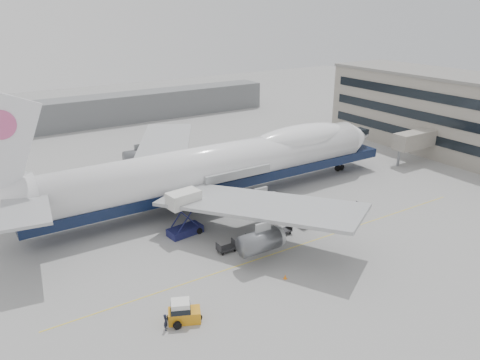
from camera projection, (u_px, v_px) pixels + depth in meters
ground at (266, 229)px, 62.91m from camera, size 260.00×260.00×0.00m
apron_line at (294, 247)px, 58.18m from camera, size 60.00×0.15×0.01m
hangar at (62, 115)px, 111.81m from camera, size 110.00×8.00×7.00m
airliner at (224, 164)px, 70.71m from camera, size 67.00×55.30×19.98m
catering_truck at (184, 210)px, 60.31m from camera, size 4.76×3.53×6.00m
baggage_tug at (183, 312)px, 44.28m from camera, size 3.45×2.73×2.23m
ground_worker at (166, 322)px, 43.19m from camera, size 0.66×0.72×1.64m
traffic_cone at (285, 277)px, 51.40m from camera, size 0.36×0.36×0.53m
dolly_0 at (226, 248)px, 56.96m from camera, size 2.30×1.35×1.30m
dolly_1 at (256, 239)px, 59.14m from camera, size 2.30×1.35×1.30m
dolly_2 at (283, 230)px, 61.31m from camera, size 2.30×1.35×1.30m
dolly_3 at (308, 223)px, 63.48m from camera, size 2.30×1.35×1.30m
dolly_4 at (331, 215)px, 65.66m from camera, size 2.30×1.35×1.30m
dolly_5 at (353, 209)px, 67.83m from camera, size 2.30×1.35×1.30m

